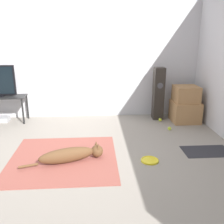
# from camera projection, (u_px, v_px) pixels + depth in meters

# --- Properties ---
(ground_plane) EXTENTS (12.00, 12.00, 0.00)m
(ground_plane) POSITION_uv_depth(u_px,v_px,m) (71.00, 160.00, 3.58)
(ground_plane) COLOR gray
(wall_back) EXTENTS (8.00, 0.06, 2.55)m
(wall_back) POSITION_uv_depth(u_px,v_px,m) (77.00, 57.00, 5.21)
(wall_back) COLOR silver
(wall_back) RESTS_ON ground_plane
(area_rug) EXTENTS (1.53, 1.49, 0.01)m
(area_rug) POSITION_uv_depth(u_px,v_px,m) (63.00, 158.00, 3.62)
(area_rug) COLOR #934C42
(area_rug) RESTS_ON ground_plane
(dog) EXTENTS (1.13, 0.43, 0.23)m
(dog) POSITION_uv_depth(u_px,v_px,m) (72.00, 155.00, 3.49)
(dog) COLOR brown
(dog) RESTS_ON area_rug
(frisbee) EXTENTS (0.26, 0.26, 0.03)m
(frisbee) POSITION_uv_depth(u_px,v_px,m) (150.00, 160.00, 3.54)
(frisbee) COLOR yellow
(frisbee) RESTS_ON ground_plane
(cardboard_box_lower) EXTENTS (0.54, 0.52, 0.42)m
(cardboard_box_lower) POSITION_uv_depth(u_px,v_px,m) (185.00, 112.00, 5.15)
(cardboard_box_lower) COLOR #A87A4C
(cardboard_box_lower) RESTS_ON ground_plane
(cardboard_box_upper) EXTENTS (0.47, 0.45, 0.32)m
(cardboard_box_upper) POSITION_uv_depth(u_px,v_px,m) (186.00, 94.00, 5.05)
(cardboard_box_upper) COLOR #A87A4C
(cardboard_box_upper) RESTS_ON cardboard_box_lower
(floor_speaker) EXTENTS (0.21, 0.22, 1.09)m
(floor_speaker) POSITION_uv_depth(u_px,v_px,m) (158.00, 94.00, 5.22)
(floor_speaker) COLOR #2D2823
(floor_speaker) RESTS_ON ground_plane
(tennis_ball_by_boxes) EXTENTS (0.07, 0.07, 0.07)m
(tennis_ball_by_boxes) POSITION_uv_depth(u_px,v_px,m) (169.00, 128.00, 4.71)
(tennis_ball_by_boxes) COLOR #C6E033
(tennis_ball_by_boxes) RESTS_ON ground_plane
(tennis_ball_near_speaker) EXTENTS (0.07, 0.07, 0.07)m
(tennis_ball_near_speaker) POSITION_uv_depth(u_px,v_px,m) (160.00, 120.00, 5.19)
(tennis_ball_near_speaker) COLOR #C6E033
(tennis_ball_near_speaker) RESTS_ON ground_plane
(game_console) EXTENTS (0.29, 0.24, 0.09)m
(game_console) POSITION_uv_depth(u_px,v_px,m) (2.00, 119.00, 5.19)
(game_console) COLOR #B7B7BC
(game_console) RESTS_ON ground_plane
(door_mat) EXTENTS (0.73, 0.43, 0.01)m
(door_mat) POSITION_uv_depth(u_px,v_px,m) (207.00, 151.00, 3.85)
(door_mat) COLOR #28282D
(door_mat) RESTS_ON ground_plane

